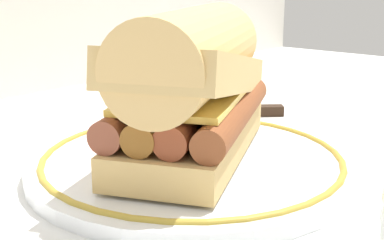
# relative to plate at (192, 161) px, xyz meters

# --- Properties ---
(ground_plane) EXTENTS (1.50, 1.50, 0.00)m
(ground_plane) POSITION_rel_plate_xyz_m (0.03, -0.01, -0.01)
(ground_plane) COLOR silver
(plate) EXTENTS (0.28, 0.28, 0.01)m
(plate) POSITION_rel_plate_xyz_m (0.00, 0.00, 0.00)
(plate) COLOR white
(plate) RESTS_ON ground_plane
(sausage_sandwich) EXTENTS (0.22, 0.17, 0.12)m
(sausage_sandwich) POSITION_rel_plate_xyz_m (0.00, 0.00, 0.07)
(sausage_sandwich) COLOR tan
(sausage_sandwich) RESTS_ON plate
(butter_knife) EXTENTS (0.11, 0.12, 0.01)m
(butter_knife) POSITION_rel_plate_xyz_m (0.17, 0.08, -0.00)
(butter_knife) COLOR silver
(butter_knife) RESTS_ON ground_plane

